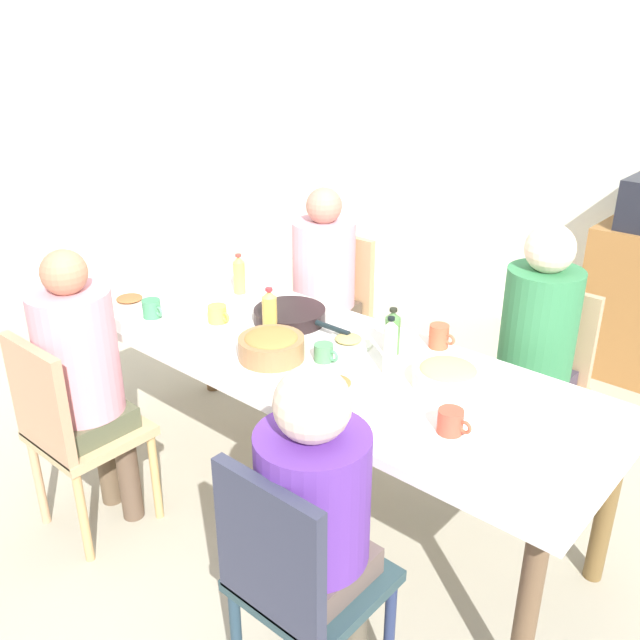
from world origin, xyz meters
The scene contains 26 objects.
ground_plane centered at (0.00, 0.00, 0.00)m, with size 7.32×7.32×0.00m, color #A19A86.
wall_back centered at (0.00, 2.42, 1.30)m, with size 6.34×0.12×2.60m, color silver.
dining_table centered at (0.00, 0.00, 0.65)m, with size 2.43×0.86×0.72m.
chair_0 centered at (-0.61, -0.81, 0.51)m, with size 0.40×0.40×0.90m.
person_0 centered at (-0.61, -0.72, 0.73)m, with size 0.31×0.31×1.22m.
chair_1 centered at (0.61, -0.81, 0.51)m, with size 0.40×0.40×0.90m.
person_1 centered at (0.61, -0.72, 0.71)m, with size 0.33×0.33×1.16m.
chair_2 centered at (-0.61, 0.81, 0.51)m, with size 0.40×0.40×0.90m.
person_2 centered at (-0.61, 0.72, 0.72)m, with size 0.34×0.34×1.19m.
chair_3 centered at (0.61, 0.81, 0.51)m, with size 0.40×0.40×0.90m.
person_3 centered at (0.61, 0.72, 0.74)m, with size 0.32×0.32×1.23m.
plate_0 centered at (0.04, 0.14, 0.74)m, with size 0.21×0.21×0.04m.
plate_1 centered at (-1.04, -0.20, 0.74)m, with size 0.22×0.22×0.04m.
plate_2 centered at (0.23, -0.18, 0.74)m, with size 0.22×0.22×0.04m.
bowl_0 centered at (0.53, 0.11, 0.77)m, with size 0.26×0.26×0.09m.
bowl_1 centered at (-0.12, -0.16, 0.78)m, with size 0.27×0.27×0.11m.
serving_pan centered at (-0.31, 0.15, 0.75)m, with size 0.51×0.33×0.06m.
cup_0 centered at (-0.82, -0.22, 0.77)m, with size 0.12×0.08×0.08m.
cup_1 centered at (0.34, 0.37, 0.77)m, with size 0.12×0.08×0.10m.
cup_2 centered at (-0.55, -0.06, 0.76)m, with size 0.12×0.09×0.08m.
cup_3 centered at (0.05, -0.04, 0.76)m, with size 0.11×0.08×0.07m.
cup_4 centered at (0.71, -0.16, 0.77)m, with size 0.12×0.09×0.08m.
bottle_0 centered at (0.22, 0.20, 0.82)m, with size 0.06×0.06×0.20m.
bottle_1 centered at (0.31, 0.05, 0.84)m, with size 0.05×0.05×0.24m.
bottle_2 centered at (-0.74, 0.24, 0.82)m, with size 0.06×0.06×0.20m.
bottle_3 centered at (-0.28, -0.01, 0.83)m, with size 0.06×0.06×0.22m.
Camera 1 is at (1.64, -1.89, 1.99)m, focal length 38.42 mm.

